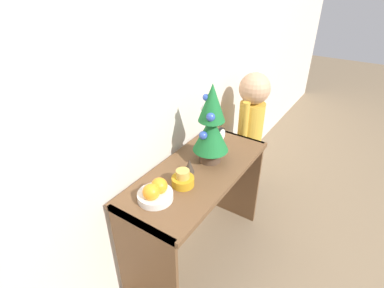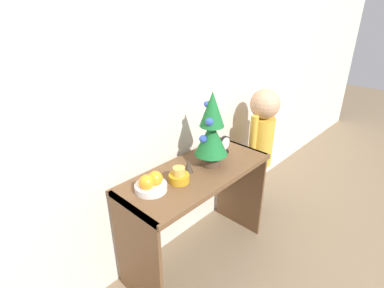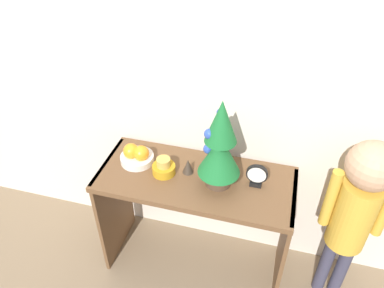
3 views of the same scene
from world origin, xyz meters
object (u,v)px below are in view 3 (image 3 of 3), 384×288
Objects in this scene: mini_tree at (220,145)px; fruit_bowl at (137,155)px; singing_bowl at (164,168)px; desk_clock at (257,176)px; child_figure at (357,205)px; figurine at (188,166)px.

fruit_bowl is at bearing 174.13° from mini_tree.
singing_bowl is 0.94× the size of desk_clock.
child_figure reaches higher than fruit_bowl.
desk_clock reaches higher than singing_bowl.
mini_tree is at bearing 0.30° from singing_bowl.
singing_bowl is at bearing -161.99° from figurine.
singing_bowl is at bearing -175.63° from desk_clock.
mini_tree reaches higher than figurine.
mini_tree is at bearing -177.87° from child_figure.
mini_tree is 0.49m from fruit_bowl.
fruit_bowl reaches higher than singing_bowl.
mini_tree is 0.45× the size of child_figure.
singing_bowl is at bearing -15.97° from fruit_bowl.
mini_tree is 3.78× the size of desk_clock.
desk_clock is (0.63, -0.01, 0.02)m from fruit_bowl.
desk_clock is (0.18, 0.03, -0.17)m from mini_tree.
mini_tree is 0.26m from desk_clock.
figurine is at bearing 179.57° from desk_clock.
child_figure is (1.11, -0.02, -0.04)m from fruit_bowl.
figurine is (0.28, -0.01, -0.00)m from fruit_bowl.
singing_bowl is 0.12m from figurine.
figurine is at bearing 167.47° from mini_tree.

